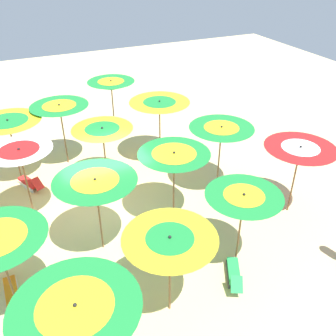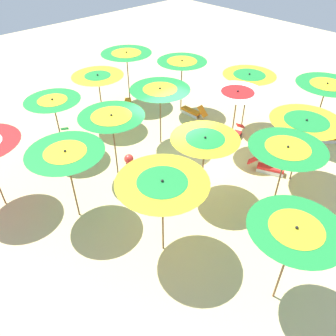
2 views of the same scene
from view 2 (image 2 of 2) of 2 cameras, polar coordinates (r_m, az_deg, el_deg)
The scene contains 23 objects.
ground at distance 12.47m, azimuth 1.57°, elevation 0.62°, with size 40.02×40.02×0.04m, color beige.
beach_umbrella_0 at distance 15.94m, azimuth -7.02°, elevation 18.25°, with size 2.27×2.27×2.44m.
beach_umbrella_1 at distance 14.09m, azimuth -11.73°, elevation 14.45°, with size 2.06×2.06×2.32m.
beach_umbrella_2 at distance 12.63m, azimuth -18.79°, elevation 10.01°, with size 1.95×1.95×2.29m.
beach_umbrella_4 at distance 14.96m, azimuth 2.36°, elevation 16.95°, with size 2.12×2.12×2.43m.
beach_umbrella_5 at distance 12.56m, azimuth -1.35°, elevation 12.38°, with size 2.21×2.21×2.38m.
beach_umbrella_6 at distance 10.96m, azimuth -9.45°, elevation 7.81°, with size 2.13×2.13×2.38m.
beach_umbrella_7 at distance 9.50m, azimuth -16.79°, elevation 1.63°, with size 2.13×2.13×2.43m.
beach_umbrella_8 at distance 14.00m, azimuth 13.51°, elevation 14.47°, with size 2.08×2.08×2.41m.
beach_umbrella_9 at distance 12.27m, azimuth 11.59°, elevation 11.71°, with size 1.91×1.91×2.51m.
beach_umbrella_10 at distance 10.05m, azimuth 6.23°, elevation 4.10°, with size 2.06×2.06×2.24m.
beach_umbrella_11 at distance 8.05m, azimuth -0.96°, elevation -3.46°, with size 2.27×2.27×2.49m.
beach_umbrella_12 at distance 14.02m, azimuth 25.18°, elevation 12.17°, with size 2.26×2.26×2.45m.
beach_umbrella_13 at distance 11.38m, azimuth 22.14°, elevation 6.52°, with size 2.25×2.25×2.39m.
beach_umbrella_14 at distance 9.72m, azimuth 19.42°, elevation 2.56°, with size 2.13×2.13×2.47m.
beach_umbrella_15 at distance 7.45m, azimuth 20.59°, elevation -10.51°, with size 2.00×2.00×2.51m.
lounger_0 at distance 15.45m, azimuth 4.21°, elevation 9.53°, with size 1.39×0.36×0.63m.
lounger_1 at distance 15.07m, azimuth 25.66°, elevation 4.78°, with size 1.08×1.17×0.59m.
lounger_2 at distance 13.99m, azimuth 11.33°, elevation 5.48°, with size 0.63×1.20×0.54m.
lounger_3 at distance 16.19m, azimuth -6.81°, elevation 10.73°, with size 1.22×1.05×0.54m.
lounger_4 at distance 14.07m, azimuth -16.86°, elevation 4.70°, with size 1.23×0.84×0.52m.
lounger_5 at distance 12.49m, azimuth 16.55°, elevation 0.09°, with size 1.30×0.82×0.57m.
beach_ball at distance 12.50m, azimuth -6.64°, elevation 1.56°, with size 0.35×0.35×0.35m, color red.
Camera 2 is at (-6.99, 7.02, 7.55)m, focal length 36.05 mm.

